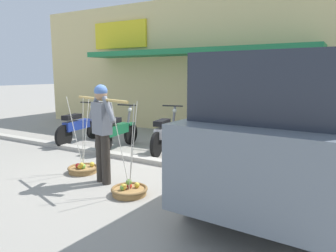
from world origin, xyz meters
TOP-DOWN VIEW (x-y plane):
  - ground_plane at (0.00, 0.00)m, footprint 90.00×90.00m
  - sidewalk_curb at (0.00, 0.70)m, footprint 20.00×0.24m
  - fruit_vendor at (-0.23, -0.73)m, footprint 1.47×0.50m
  - fruit_basket_left_side at (0.50, -0.96)m, footprint 0.57×0.57m
  - fruit_basket_right_side at (-0.96, -0.50)m, footprint 0.57×0.57m
  - motorcycle_nearest_shop at (-2.97, 1.34)m, footprint 0.54×1.82m
  - motorcycle_second_in_row at (-1.58, 1.30)m, footprint 0.54×1.82m
  - motorcycle_third_in_row at (-0.44, 1.72)m, footprint 0.55×1.81m
  - motorcycle_end_of_row at (0.76, 1.63)m, footprint 0.54×1.82m
  - parked_truck at (2.74, 0.38)m, footprint 2.37×4.90m
  - storefront_building at (-0.84, 6.74)m, footprint 13.00×6.00m

SIDE VIEW (x-z plane):
  - ground_plane at x=0.00m, z-range 0.00..0.00m
  - sidewalk_curb at x=0.00m, z-range 0.00..0.10m
  - fruit_basket_right_side at x=-0.96m, z-range -0.65..0.81m
  - fruit_basket_left_side at x=0.50m, z-range -0.65..0.81m
  - motorcycle_nearest_shop at x=-2.97m, z-range -0.09..1.00m
  - motorcycle_second_in_row at x=-1.58m, z-range -0.09..1.00m
  - motorcycle_third_in_row at x=-0.44m, z-range -0.09..1.00m
  - motorcycle_end_of_row at x=0.76m, z-range -0.09..1.00m
  - fruit_vendor at x=-0.23m, z-range 0.13..1.82m
  - parked_truck at x=2.74m, z-range 0.08..2.18m
  - storefront_building at x=-0.84m, z-range 0.00..4.20m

